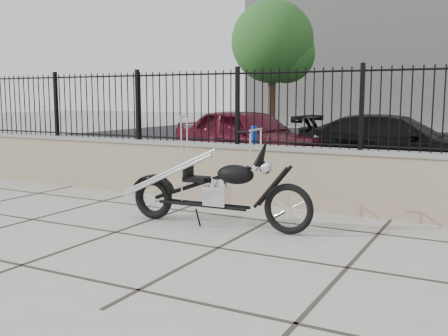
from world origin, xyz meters
name	(u,v)px	position (x,y,z in m)	size (l,w,h in m)	color
ground_plane	(218,248)	(0.00, 0.00, 0.00)	(90.00, 90.00, 0.00)	#99968E
parking_lot	(402,150)	(0.00, 12.50, 0.00)	(30.00, 30.00, 0.00)	black
retaining_wall	(295,178)	(0.00, 2.50, 0.48)	(14.00, 0.36, 0.96)	gray
iron_fence	(296,108)	(0.00, 2.50, 1.56)	(14.00, 0.08, 1.20)	black
chopper_motorcycle	(213,171)	(-0.55, 0.89, 0.75)	(2.51, 0.44, 1.50)	black
car_red	(248,137)	(-2.76, 6.60, 0.73)	(1.73, 4.30, 1.47)	#4A0A18
car_black	(395,144)	(0.68, 7.24, 0.66)	(1.85, 4.55, 1.32)	black
bollard_a	(254,152)	(-1.79, 4.87, 0.56)	(0.13, 0.13, 1.12)	#0C32BB
tree_left	(272,38)	(-6.37, 16.71, 4.29)	(3.63, 3.63, 6.12)	#382619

